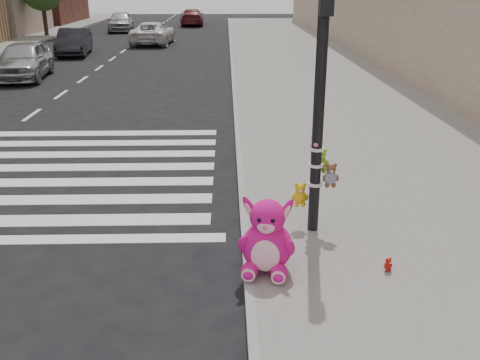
{
  "coord_description": "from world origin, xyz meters",
  "views": [
    {
      "loc": [
        1.29,
        -5.66,
        3.76
      ],
      "look_at": [
        1.49,
        2.36,
        0.75
      ],
      "focal_mm": 40.0,
      "sensor_mm": 36.0,
      "label": 1
    }
  ],
  "objects_px": {
    "car_dark_far": "(74,42)",
    "car_white_near": "(153,33)",
    "pink_bunny": "(267,241)",
    "car_silver_far": "(24,60)",
    "signal_pole": "(318,124)",
    "red_teddy": "(388,264)"
  },
  "relations": [
    {
      "from": "pink_bunny",
      "to": "car_dark_far",
      "type": "height_order",
      "value": "car_dark_far"
    },
    {
      "from": "pink_bunny",
      "to": "signal_pole",
      "type": "bearing_deg",
      "value": 67.19
    },
    {
      "from": "pink_bunny",
      "to": "car_silver_far",
      "type": "relative_size",
      "value": 0.24
    },
    {
      "from": "pink_bunny",
      "to": "red_teddy",
      "type": "xyz_separation_m",
      "value": [
        1.61,
        -0.07,
        -0.33
      ]
    },
    {
      "from": "signal_pole",
      "to": "pink_bunny",
      "type": "height_order",
      "value": "signal_pole"
    },
    {
      "from": "pink_bunny",
      "to": "car_dark_far",
      "type": "relative_size",
      "value": 0.25
    },
    {
      "from": "car_dark_far",
      "to": "car_white_near",
      "type": "bearing_deg",
      "value": 47.79
    },
    {
      "from": "car_silver_far",
      "to": "car_white_near",
      "type": "bearing_deg",
      "value": 67.39
    },
    {
      "from": "pink_bunny",
      "to": "car_white_near",
      "type": "height_order",
      "value": "car_white_near"
    },
    {
      "from": "signal_pole",
      "to": "car_silver_far",
      "type": "distance_m",
      "value": 17.32
    },
    {
      "from": "car_silver_far",
      "to": "red_teddy",
      "type": "bearing_deg",
      "value": -63.07
    },
    {
      "from": "signal_pole",
      "to": "car_white_near",
      "type": "relative_size",
      "value": 0.82
    },
    {
      "from": "car_dark_far",
      "to": "signal_pole",
      "type": "bearing_deg",
      "value": -73.47
    },
    {
      "from": "red_teddy",
      "to": "car_dark_far",
      "type": "xyz_separation_m",
      "value": [
        -10.16,
        23.01,
        0.45
      ]
    },
    {
      "from": "pink_bunny",
      "to": "red_teddy",
      "type": "relative_size",
      "value": 5.39
    },
    {
      "from": "pink_bunny",
      "to": "car_white_near",
      "type": "xyz_separation_m",
      "value": [
        -5.03,
        27.9,
        0.1
      ]
    },
    {
      "from": "car_dark_far",
      "to": "car_white_near",
      "type": "distance_m",
      "value": 6.09
    },
    {
      "from": "signal_pole",
      "to": "red_teddy",
      "type": "relative_size",
      "value": 20.39
    },
    {
      "from": "car_white_near",
      "to": "pink_bunny",
      "type": "bearing_deg",
      "value": 102.75
    },
    {
      "from": "car_dark_far",
      "to": "pink_bunny",
      "type": "bearing_deg",
      "value": -76.38
    },
    {
      "from": "car_dark_far",
      "to": "car_white_near",
      "type": "xyz_separation_m",
      "value": [
        3.52,
        4.96,
        -0.01
      ]
    },
    {
      "from": "red_teddy",
      "to": "car_silver_far",
      "type": "xyz_separation_m",
      "value": [
        -10.25,
        15.79,
        0.5
      ]
    }
  ]
}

